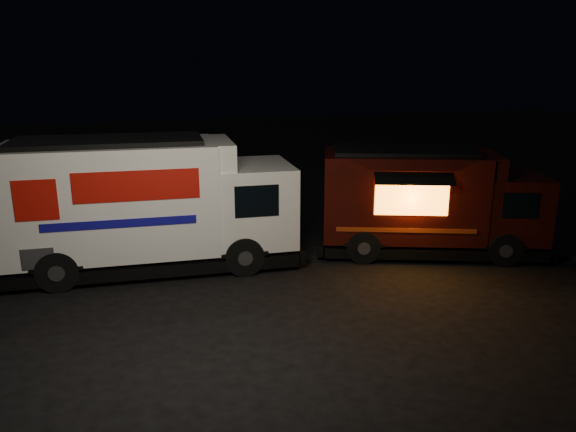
# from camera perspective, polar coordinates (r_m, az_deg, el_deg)

# --- Properties ---
(ground) EXTENTS (80.00, 80.00, 0.00)m
(ground) POSITION_cam_1_polar(r_m,az_deg,el_deg) (13.81, -0.71, -6.88)
(ground) COLOR black
(ground) RESTS_ON ground
(white_truck) EXTENTS (7.65, 2.89, 3.42)m
(white_truck) POSITION_cam_1_polar(r_m,az_deg,el_deg) (14.82, -13.48, 1.23)
(white_truck) COLOR white
(white_truck) RESTS_ON ground
(red_truck) EXTENTS (6.74, 4.27, 2.94)m
(red_truck) POSITION_cam_1_polar(r_m,az_deg,el_deg) (16.13, 14.34, 1.46)
(red_truck) COLOR #340A09
(red_truck) RESTS_ON ground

